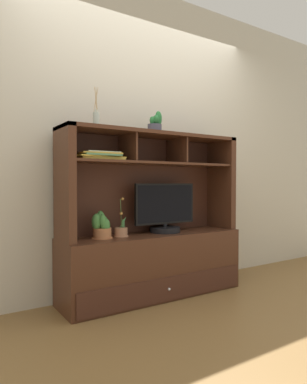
# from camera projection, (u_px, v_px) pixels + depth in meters

# --- Properties ---
(floor_plane) EXTENTS (6.00, 6.00, 0.02)m
(floor_plane) POSITION_uv_depth(u_px,v_px,m) (154.00, 296.00, 3.04)
(floor_plane) COLOR brown
(floor_plane) RESTS_ON ground
(back_wall) EXTENTS (6.00, 0.02, 2.80)m
(back_wall) POSITION_uv_depth(u_px,v_px,m) (139.00, 139.00, 3.21)
(back_wall) COLOR beige
(back_wall) RESTS_ON ground
(media_console) EXTENTS (1.65, 0.47, 1.42)m
(media_console) POSITION_uv_depth(u_px,v_px,m) (153.00, 247.00, 3.04)
(media_console) COLOR #472718
(media_console) RESTS_ON ground
(tv_monitor) EXTENTS (0.62, 0.27, 0.44)m
(tv_monitor) POSITION_uv_depth(u_px,v_px,m) (165.00, 212.00, 3.10)
(tv_monitor) COLOR black
(tv_monitor) RESTS_ON media_console
(potted_orchid) EXTENTS (0.12, 0.12, 0.32)m
(potted_orchid) POSITION_uv_depth(u_px,v_px,m) (121.00, 231.00, 2.86)
(potted_orchid) COLOR #B07755
(potted_orchid) RESTS_ON media_console
(potted_fern) EXTENTS (0.17, 0.17, 0.22)m
(potted_fern) POSITION_uv_depth(u_px,v_px,m) (102.00, 227.00, 2.77)
(potted_fern) COLOR #B77145
(potted_fern) RESTS_ON media_console
(magazine_stack_left) EXTENTS (0.42, 0.24, 0.06)m
(magazine_stack_left) POSITION_uv_depth(u_px,v_px,m) (100.00, 156.00, 2.69)
(magazine_stack_left) COLOR gold
(magazine_stack_left) RESTS_ON media_console
(diffuser_bottle) EXTENTS (0.05, 0.05, 0.32)m
(diffuser_bottle) POSITION_uv_depth(u_px,v_px,m) (96.00, 119.00, 2.72)
(diffuser_bottle) COLOR #B4C0B1
(diffuser_bottle) RESTS_ON media_console
(potted_succulent) EXTENTS (0.14, 0.14, 0.19)m
(potted_succulent) POSITION_uv_depth(u_px,v_px,m) (155.00, 125.00, 2.99)
(potted_succulent) COLOR #464555
(potted_succulent) RESTS_ON media_console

